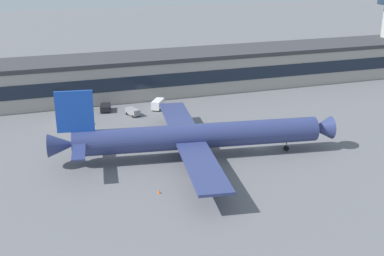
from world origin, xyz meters
The scene contains 8 objects.
ground_plane centered at (0.00, 0.00, 0.00)m, with size 600.00×600.00×0.00m, color slate.
terminal_building centered at (0.00, 52.02, 5.83)m, with size 202.02×18.05×11.61m.
airliner centered at (-14.95, 0.85, 4.58)m, with size 58.69×50.64×15.30m.
crew_van centered at (-13.16, 35.45, 1.46)m, with size 4.65×5.57×2.55m.
catering_truck centered at (-36.99, 31.30, 2.29)m, with size 3.65×7.51×4.15m.
follow_me_car centered at (-20.71, 32.17, 1.09)m, with size 3.24×4.78×1.85m.
pushback_tractor centered at (-26.75, 38.42, 1.05)m, with size 3.52×5.23×1.75m.
traffic_cone_0 centered at (-26.07, -12.51, 0.32)m, with size 0.51×0.51×0.64m, color #F2590C.
Camera 1 is at (-46.13, -88.10, 39.80)m, focal length 46.37 mm.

